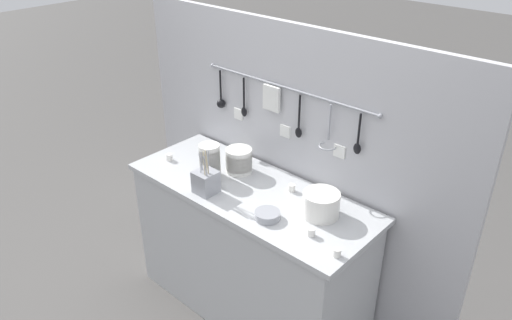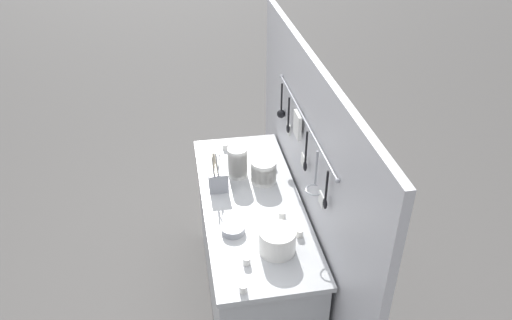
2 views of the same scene
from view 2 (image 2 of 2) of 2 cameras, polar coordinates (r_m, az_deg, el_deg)
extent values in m
plane|color=#514F4C|center=(3.59, -0.42, -15.83)|extent=(20.00, 20.00, 0.00)
cube|color=#B7BABC|center=(2.99, -0.48, -4.89)|extent=(1.49, 0.58, 0.03)
cube|color=#B7BABC|center=(3.28, -0.45, -10.95)|extent=(1.43, 0.56, 0.85)
cube|color=#B2B2B7|center=(3.04, 5.62, -4.04)|extent=(2.29, 0.04, 1.75)
cylinder|color=#93969E|center=(2.75, 5.56, 4.64)|extent=(1.17, 0.01, 0.01)
sphere|color=#93969E|center=(3.26, 2.92, 9.51)|extent=(0.02, 0.02, 0.02)
sphere|color=#93969E|center=(2.28, 9.29, -2.35)|extent=(0.02, 0.02, 0.02)
cylinder|color=black|center=(3.23, 2.95, 7.14)|extent=(0.01, 0.01, 0.20)
sphere|color=black|center=(3.29, 2.89, 5.28)|extent=(0.06, 0.06, 0.06)
cylinder|color=#93969E|center=(3.19, 3.21, 8.84)|extent=(0.00, 0.01, 0.02)
cylinder|color=black|center=(3.06, 3.76, 5.56)|extent=(0.01, 0.01, 0.19)
ellipsoid|color=black|center=(3.12, 3.68, 3.60)|extent=(0.04, 0.02, 0.06)
cylinder|color=#93969E|center=(3.01, 4.05, 7.29)|extent=(0.01, 0.01, 0.02)
cube|color=silver|center=(2.86, 4.76, 4.01)|extent=(0.12, 0.02, 0.15)
cylinder|color=#93969E|center=(2.83, 5.07, 5.40)|extent=(0.01, 0.01, 0.02)
cylinder|color=black|center=(2.71, 5.76, 1.45)|extent=(0.01, 0.01, 0.20)
ellipsoid|color=black|center=(2.78, 5.62, -0.72)|extent=(0.04, 0.02, 0.06)
cylinder|color=#93969E|center=(2.66, 6.14, 3.39)|extent=(0.01, 0.01, 0.02)
cylinder|color=#93969E|center=(2.55, 6.91, -0.89)|extent=(0.01, 0.01, 0.20)
torus|color=#93969E|center=(2.63, 6.70, -3.42)|extent=(0.10, 0.10, 0.01)
cylinder|color=#93969E|center=(2.50, 7.33, 1.15)|extent=(0.01, 0.01, 0.02)
cylinder|color=black|center=(2.40, 8.08, -2.92)|extent=(0.01, 0.01, 0.17)
ellipsoid|color=black|center=(2.47, 7.89, -4.97)|extent=(0.04, 0.02, 0.06)
cylinder|color=#93969E|center=(2.35, 8.53, -1.12)|extent=(0.01, 0.01, 0.02)
cube|color=white|center=(3.20, 3.75, 3.59)|extent=(0.07, 0.01, 0.07)
cube|color=white|center=(2.89, 5.43, -0.03)|extent=(0.07, 0.01, 0.07)
cube|color=white|center=(2.60, 7.50, -4.48)|extent=(0.07, 0.01, 0.07)
cylinder|color=silver|center=(3.18, -2.10, -1.43)|extent=(0.12, 0.12, 0.05)
cylinder|color=silver|center=(3.16, -2.11, -1.04)|extent=(0.12, 0.12, 0.05)
cylinder|color=silver|center=(3.15, -2.12, -0.65)|extent=(0.12, 0.12, 0.05)
cylinder|color=silver|center=(3.14, -2.13, -0.26)|extent=(0.12, 0.12, 0.05)
cylinder|color=silver|center=(3.12, -2.14, 0.14)|extent=(0.12, 0.12, 0.05)
cylinder|color=silver|center=(3.11, -2.14, 0.54)|extent=(0.12, 0.12, 0.05)
cylinder|color=silver|center=(3.09, -2.15, 0.94)|extent=(0.12, 0.12, 0.05)
cylinder|color=silver|center=(3.13, 0.88, -2.06)|extent=(0.16, 0.16, 0.05)
cylinder|color=silver|center=(3.11, 0.88, -1.68)|extent=(0.16, 0.16, 0.05)
cylinder|color=silver|center=(3.10, 0.88, -1.30)|extent=(0.16, 0.16, 0.05)
cylinder|color=silver|center=(3.09, 0.89, -0.91)|extent=(0.16, 0.16, 0.05)
cylinder|color=silver|center=(3.07, 0.89, -0.52)|extent=(0.16, 0.16, 0.05)
cylinder|color=silver|center=(2.66, 2.43, -10.19)|extent=(0.19, 0.19, 0.01)
cylinder|color=silver|center=(2.65, 2.44, -10.03)|extent=(0.19, 0.19, 0.01)
cylinder|color=silver|center=(2.64, 2.44, -9.87)|extent=(0.19, 0.19, 0.01)
cylinder|color=silver|center=(2.64, 2.45, -9.71)|extent=(0.19, 0.19, 0.01)
cylinder|color=silver|center=(2.63, 2.45, -9.55)|extent=(0.19, 0.19, 0.01)
cylinder|color=silver|center=(2.62, 2.46, -9.39)|extent=(0.19, 0.19, 0.01)
cylinder|color=silver|center=(2.62, 2.46, -9.22)|extent=(0.19, 0.19, 0.01)
cylinder|color=silver|center=(2.61, 2.47, -9.06)|extent=(0.19, 0.19, 0.01)
cylinder|color=silver|center=(2.60, 2.47, -8.89)|extent=(0.19, 0.19, 0.01)
cylinder|color=silver|center=(2.59, 2.48, -8.73)|extent=(0.19, 0.19, 0.01)
cylinder|color=silver|center=(2.59, 2.48, -8.56)|extent=(0.19, 0.19, 0.01)
cylinder|color=silver|center=(2.58, 2.49, -8.39)|extent=(0.19, 0.19, 0.01)
cylinder|color=silver|center=(2.57, 2.49, -8.22)|extent=(0.19, 0.19, 0.01)
cylinder|color=#93969E|center=(2.75, -2.62, -7.92)|extent=(0.13, 0.13, 0.04)
cube|color=#93969E|center=(3.05, -4.37, -2.25)|extent=(0.12, 0.12, 0.13)
cylinder|color=#93969E|center=(2.96, -4.91, -1.29)|extent=(0.03, 0.01, 0.18)
cylinder|color=#C6B793|center=(2.96, -4.79, -1.15)|extent=(0.02, 0.02, 0.19)
cylinder|color=#93969E|center=(2.97, -4.40, -0.89)|extent=(0.01, 0.02, 0.21)
cylinder|color=#C6B793|center=(2.97, -4.87, -0.92)|extent=(0.01, 0.01, 0.21)
cylinder|color=#93969E|center=(3.03, -4.47, -0.67)|extent=(0.03, 0.02, 0.17)
cylinder|color=#93969E|center=(3.00, -4.85, -0.68)|extent=(0.02, 0.01, 0.19)
cylinder|color=#93969E|center=(2.98, -4.29, -0.95)|extent=(0.01, 0.03, 0.19)
cylinder|color=#C6B793|center=(2.97, -4.53, -0.91)|extent=(0.01, 0.03, 0.21)
cylinder|color=silver|center=(3.45, -3.52, 1.54)|extent=(0.04, 0.04, 0.04)
cylinder|color=silver|center=(3.25, 1.99, -0.62)|extent=(0.04, 0.04, 0.04)
cylinder|color=silver|center=(2.85, 3.00, -6.27)|extent=(0.04, 0.04, 0.04)
cylinder|color=silver|center=(2.45, -1.46, -14.49)|extent=(0.04, 0.04, 0.04)
cylinder|color=silver|center=(2.57, -1.07, -11.46)|extent=(0.04, 0.04, 0.04)
cylinder|color=silver|center=(2.74, 5.00, -8.32)|extent=(0.04, 0.04, 0.04)
camera|label=1|loc=(1.56, -68.60, -1.79)|focal=35.00mm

